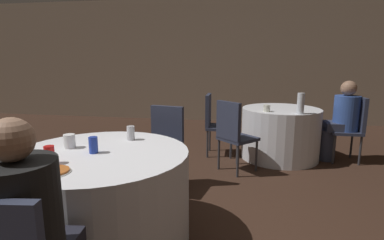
# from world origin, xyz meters

# --- Properties ---
(wall_back) EXTENTS (16.00, 0.06, 2.80)m
(wall_back) POSITION_xyz_m (0.00, 5.06, 1.40)
(wall_back) COLOR gray
(wall_back) RESTS_ON ground_plane
(table_near) EXTENTS (1.33, 1.33, 0.73)m
(table_near) POSITION_xyz_m (-0.22, 0.05, 0.37)
(table_near) COLOR silver
(table_near) RESTS_ON ground_plane
(table_far) EXTENTS (1.10, 1.10, 0.73)m
(table_far) POSITION_xyz_m (1.36, 2.43, 0.37)
(table_far) COLOR silver
(table_far) RESTS_ON ground_plane
(chair_near_north) EXTENTS (0.47, 0.47, 0.91)m
(chair_near_north) POSITION_xyz_m (-0.02, 1.11, 0.54)
(chair_near_north) COLOR #2D3347
(chair_near_north) RESTS_ON ground_plane
(chair_far_southwest) EXTENTS (0.57, 0.57, 0.91)m
(chair_far_southwest) POSITION_xyz_m (0.71, 1.73, 0.54)
(chair_far_southwest) COLOR #2D3347
(chair_far_southwest) RESTS_ON ground_plane
(chair_far_west) EXTENTS (0.41, 0.41, 0.91)m
(chair_far_west) POSITION_xyz_m (0.40, 2.42, 0.54)
(chair_far_west) COLOR #2D3347
(chair_far_west) RESTS_ON ground_plane
(chair_far_east) EXTENTS (0.41, 0.40, 0.91)m
(chair_far_east) POSITION_xyz_m (2.33, 2.44, 0.54)
(chair_far_east) COLOR #2D3347
(chair_far_east) RESTS_ON ground_plane
(person_blue_shirt) EXTENTS (0.51, 0.34, 1.14)m
(person_blue_shirt) POSITION_xyz_m (2.17, 2.44, 0.58)
(person_blue_shirt) COLOR #33384C
(person_blue_shirt) RESTS_ON ground_plane
(pizza_plate_near) EXTENTS (0.21, 0.21, 0.02)m
(pizza_plate_near) POSITION_xyz_m (-0.31, -0.39, 0.74)
(pizza_plate_near) COLOR white
(pizza_plate_near) RESTS_ON table_near
(soda_can_red) EXTENTS (0.07, 0.07, 0.12)m
(soda_can_red) POSITION_xyz_m (-0.43, -0.25, 0.79)
(soda_can_red) COLOR red
(soda_can_red) RESTS_ON table_near
(soda_can_blue) EXTENTS (0.07, 0.07, 0.12)m
(soda_can_blue) POSITION_xyz_m (-0.26, 0.02, 0.79)
(soda_can_blue) COLOR #1E38A5
(soda_can_blue) RESTS_ON table_near
(soda_can_silver) EXTENTS (0.07, 0.07, 0.12)m
(soda_can_silver) POSITION_xyz_m (-0.12, 0.42, 0.79)
(soda_can_silver) COLOR silver
(soda_can_silver) RESTS_ON table_near
(cup_near) EXTENTS (0.09, 0.09, 0.11)m
(cup_near) POSITION_xyz_m (-0.51, 0.11, 0.79)
(cup_near) COLOR white
(cup_near) RESTS_ON table_near
(bottle_far) EXTENTS (0.09, 0.09, 0.27)m
(bottle_far) POSITION_xyz_m (1.54, 2.01, 0.87)
(bottle_far) COLOR silver
(bottle_far) RESTS_ON table_far
(cup_far) EXTENTS (0.09, 0.09, 0.09)m
(cup_far) POSITION_xyz_m (1.13, 2.11, 0.78)
(cup_far) COLOR silver
(cup_far) RESTS_ON table_far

